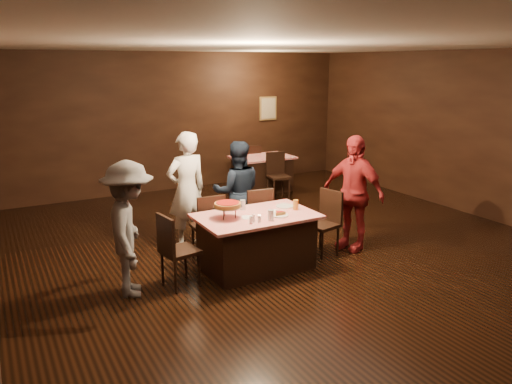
# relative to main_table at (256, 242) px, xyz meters

# --- Properties ---
(room) EXTENTS (10.00, 10.04, 3.02)m
(room) POSITION_rel_main_table_xyz_m (0.78, -0.14, 1.75)
(room) COLOR black
(room) RESTS_ON ground
(main_table) EXTENTS (1.60, 1.00, 0.77)m
(main_table) POSITION_rel_main_table_xyz_m (0.00, 0.00, 0.00)
(main_table) COLOR red
(main_table) RESTS_ON ground
(back_table) EXTENTS (1.30, 0.90, 0.77)m
(back_table) POSITION_rel_main_table_xyz_m (2.21, 3.74, 0.00)
(back_table) COLOR red
(back_table) RESTS_ON ground
(chair_far_left) EXTENTS (0.44, 0.44, 0.95)m
(chair_far_left) POSITION_rel_main_table_xyz_m (-0.40, 0.75, 0.09)
(chair_far_left) COLOR black
(chair_far_left) RESTS_ON ground
(chair_far_right) EXTENTS (0.46, 0.46, 0.95)m
(chair_far_right) POSITION_rel_main_table_xyz_m (0.40, 0.75, 0.09)
(chair_far_right) COLOR black
(chair_far_right) RESTS_ON ground
(chair_end_left) EXTENTS (0.48, 0.48, 0.95)m
(chair_end_left) POSITION_rel_main_table_xyz_m (-1.10, 0.00, 0.09)
(chair_end_left) COLOR black
(chair_end_left) RESTS_ON ground
(chair_end_right) EXTENTS (0.50, 0.50, 0.95)m
(chair_end_right) POSITION_rel_main_table_xyz_m (1.10, 0.00, 0.09)
(chair_end_right) COLOR black
(chair_end_right) RESTS_ON ground
(chair_back_near) EXTENTS (0.48, 0.48, 0.95)m
(chair_back_near) POSITION_rel_main_table_xyz_m (2.21, 3.04, 0.09)
(chair_back_near) COLOR black
(chair_back_near) RESTS_ON ground
(chair_back_far) EXTENTS (0.45, 0.45, 0.95)m
(chair_back_far) POSITION_rel_main_table_xyz_m (2.21, 4.34, 0.09)
(chair_back_far) COLOR black
(chair_back_far) RESTS_ON ground
(diner_white_jacket) EXTENTS (0.70, 0.51, 1.78)m
(diner_white_jacket) POSITION_rel_main_table_xyz_m (-0.50, 1.26, 0.51)
(diner_white_jacket) COLOR white
(diner_white_jacket) RESTS_ON ground
(diner_navy_hoodie) EXTENTS (0.94, 0.83, 1.60)m
(diner_navy_hoodie) POSITION_rel_main_table_xyz_m (0.29, 1.14, 0.42)
(diner_navy_hoodie) COLOR black
(diner_navy_hoodie) RESTS_ON ground
(diner_grey_knit) EXTENTS (0.90, 1.20, 1.66)m
(diner_grey_knit) POSITION_rel_main_table_xyz_m (-1.70, 0.05, 0.45)
(diner_grey_knit) COLOR #5D5E61
(diner_grey_knit) RESTS_ON ground
(diner_red_shirt) EXTENTS (0.72, 1.10, 1.74)m
(diner_red_shirt) POSITION_rel_main_table_xyz_m (1.65, -0.01, 0.49)
(diner_red_shirt) COLOR #A82429
(diner_red_shirt) RESTS_ON ground
(pizza_stand) EXTENTS (0.38, 0.38, 0.22)m
(pizza_stand) POSITION_rel_main_table_xyz_m (-0.40, 0.05, 0.57)
(pizza_stand) COLOR black
(pizza_stand) RESTS_ON main_table
(plate_with_slice) EXTENTS (0.25, 0.25, 0.06)m
(plate_with_slice) POSITION_rel_main_table_xyz_m (0.25, -0.18, 0.41)
(plate_with_slice) COLOR white
(plate_with_slice) RESTS_ON main_table
(plate_empty) EXTENTS (0.25, 0.25, 0.01)m
(plate_empty) POSITION_rel_main_table_xyz_m (0.55, 0.15, 0.39)
(plate_empty) COLOR white
(plate_empty) RESTS_ON main_table
(glass_front_left) EXTENTS (0.08, 0.08, 0.14)m
(glass_front_left) POSITION_rel_main_table_xyz_m (0.05, -0.30, 0.46)
(glass_front_left) COLOR silver
(glass_front_left) RESTS_ON main_table
(glass_amber) EXTENTS (0.08, 0.08, 0.14)m
(glass_amber) POSITION_rel_main_table_xyz_m (0.60, -0.05, 0.46)
(glass_amber) COLOR #BF7F26
(glass_amber) RESTS_ON main_table
(glass_back) EXTENTS (0.08, 0.08, 0.14)m
(glass_back) POSITION_rel_main_table_xyz_m (-0.05, 0.30, 0.46)
(glass_back) COLOR silver
(glass_back) RESTS_ON main_table
(condiments) EXTENTS (0.17, 0.10, 0.09)m
(condiments) POSITION_rel_main_table_xyz_m (-0.18, -0.28, 0.43)
(condiments) COLOR silver
(condiments) RESTS_ON main_table
(napkin_center) EXTENTS (0.19, 0.19, 0.01)m
(napkin_center) POSITION_rel_main_table_xyz_m (0.30, 0.00, 0.39)
(napkin_center) COLOR white
(napkin_center) RESTS_ON main_table
(napkin_left) EXTENTS (0.21, 0.21, 0.01)m
(napkin_left) POSITION_rel_main_table_xyz_m (-0.15, -0.05, 0.39)
(napkin_left) COLOR white
(napkin_left) RESTS_ON main_table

